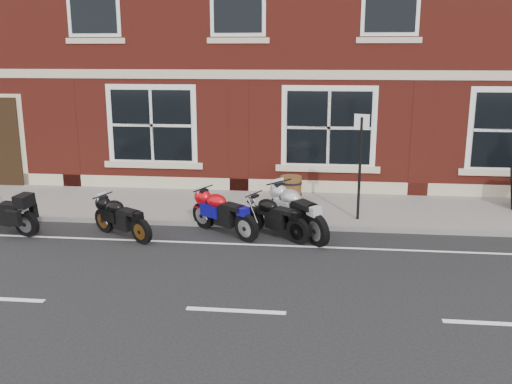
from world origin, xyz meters
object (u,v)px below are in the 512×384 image
(moto_sport_black, at_px, (122,216))
(moto_sport_silver, at_px, (298,210))
(parking_sign, at_px, (360,160))
(moto_touring_silver, at_px, (1,210))
(moto_sport_red, at_px, (224,211))
(moto_naked_black, at_px, (275,215))
(barrel_planter, at_px, (291,188))

(moto_sport_black, distance_m, moto_sport_silver, 3.90)
(moto_sport_silver, relative_size, parking_sign, 0.79)
(moto_touring_silver, height_order, moto_sport_red, moto_touring_silver)
(moto_sport_silver, bearing_deg, moto_touring_silver, 150.37)
(moto_sport_black, bearing_deg, moto_naked_black, -50.17)
(moto_sport_red, bearing_deg, moto_touring_silver, 132.64)
(moto_naked_black, bearing_deg, moto_sport_silver, -35.61)
(moto_naked_black, bearing_deg, moto_sport_black, 133.21)
(moto_sport_red, xyz_separation_m, moto_sport_silver, (1.65, 0.10, 0.07))
(moto_touring_silver, xyz_separation_m, moto_sport_silver, (6.69, 0.55, 0.06))
(moto_naked_black, height_order, parking_sign, parking_sign)
(moto_touring_silver, bearing_deg, parking_sign, -63.30)
(parking_sign, bearing_deg, moto_sport_black, -144.85)
(moto_sport_black, relative_size, moto_naked_black, 1.02)
(parking_sign, bearing_deg, barrel_planter, 154.74)
(moto_sport_black, bearing_deg, moto_sport_red, -44.96)
(moto_sport_red, relative_size, parking_sign, 0.68)
(moto_sport_red, xyz_separation_m, barrel_planter, (1.36, 2.71, -0.08))
(parking_sign, bearing_deg, moto_naked_black, -129.88)
(moto_touring_silver, height_order, barrel_planter, moto_touring_silver)
(moto_touring_silver, height_order, moto_sport_silver, moto_touring_silver)
(moto_naked_black, distance_m, barrel_planter, 2.79)
(moto_sport_red, bearing_deg, moto_sport_black, 139.70)
(moto_touring_silver, relative_size, moto_sport_black, 1.20)
(moto_touring_silver, xyz_separation_m, barrel_planter, (6.40, 3.17, -0.08))
(moto_touring_silver, distance_m, moto_sport_silver, 6.71)
(moto_sport_red, relative_size, moto_sport_silver, 0.86)
(moto_touring_silver, relative_size, moto_naked_black, 1.22)
(moto_sport_black, height_order, parking_sign, parking_sign)
(moto_sport_black, height_order, barrel_planter, moto_sport_black)
(moto_touring_silver, bearing_deg, moto_sport_silver, -69.53)
(moto_sport_red, height_order, moto_sport_black, moto_sport_red)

